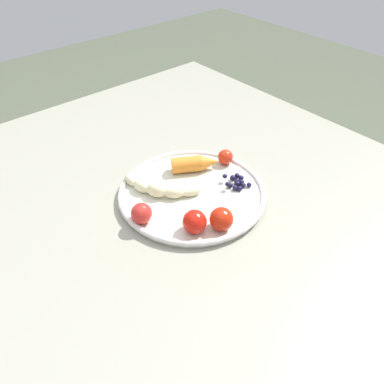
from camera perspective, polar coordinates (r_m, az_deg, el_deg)
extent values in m
plane|color=#525947|center=(1.41, 0.09, -23.95)|extent=(6.00, 6.00, 0.00)
cube|color=gray|center=(0.84, 0.14, -1.07)|extent=(1.09, 0.95, 0.03)
cube|color=gray|center=(1.56, -0.02, 3.72)|extent=(0.05, 0.05, 0.70)
cylinder|color=silver|center=(0.82, 0.00, -0.33)|extent=(0.29, 0.29, 0.01)
torus|color=silver|center=(0.81, 0.00, 0.00)|extent=(0.30, 0.30, 0.01)
ellipsoid|color=beige|center=(0.84, -8.57, 1.68)|extent=(0.04, 0.02, 0.02)
ellipsoid|color=beige|center=(0.81, -7.05, 0.83)|extent=(0.05, 0.03, 0.02)
ellipsoid|color=beige|center=(0.80, -4.97, 0.32)|extent=(0.05, 0.05, 0.03)
ellipsoid|color=beige|center=(0.79, -2.55, -0.03)|extent=(0.05, 0.05, 0.02)
ellipsoid|color=beige|center=(0.80, -0.12, 0.08)|extent=(0.03, 0.05, 0.02)
cylinder|color=orange|center=(0.86, -0.80, 3.88)|extent=(0.06, 0.07, 0.03)
cone|color=orange|center=(0.87, 2.56, 4.22)|extent=(0.05, 0.05, 0.03)
sphere|color=#191638|center=(0.83, 6.40, 1.17)|extent=(0.01, 0.01, 0.01)
sphere|color=#191638|center=(0.82, 6.11, 0.57)|extent=(0.01, 0.01, 0.01)
sphere|color=#191638|center=(0.83, 8.06, 1.01)|extent=(0.01, 0.01, 0.01)
sphere|color=#191638|center=(0.84, 6.96, 1.39)|extent=(0.01, 0.01, 0.01)
sphere|color=#191638|center=(0.85, 5.77, 2.01)|extent=(0.01, 0.01, 0.01)
sphere|color=#191638|center=(0.84, 6.32, 1.54)|extent=(0.01, 0.01, 0.01)
sphere|color=#191638|center=(0.85, 6.38, 2.31)|extent=(0.01, 0.01, 0.01)
sphere|color=#191638|center=(0.83, 7.21, 0.97)|extent=(0.01, 0.01, 0.01)
sphere|color=#191638|center=(0.83, 5.38, 0.96)|extent=(0.01, 0.01, 0.01)
sphere|color=#191638|center=(0.82, 6.75, 0.50)|extent=(0.01, 0.01, 0.01)
sphere|color=#191638|center=(0.85, 6.95, 2.00)|extent=(0.01, 0.01, 0.01)
sphere|color=#191638|center=(0.83, 4.65, 2.24)|extent=(0.01, 0.01, 0.01)
sphere|color=#191638|center=(0.81, 5.04, 1.10)|extent=(0.01, 0.01, 0.01)
sphere|color=red|center=(0.72, 4.16, -3.82)|extent=(0.04, 0.04, 0.04)
sphere|color=red|center=(0.74, -7.14, -3.00)|extent=(0.04, 0.04, 0.04)
sphere|color=red|center=(0.89, 4.72, 4.93)|extent=(0.03, 0.03, 0.03)
sphere|color=red|center=(0.71, 0.37, -4.22)|extent=(0.04, 0.04, 0.04)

